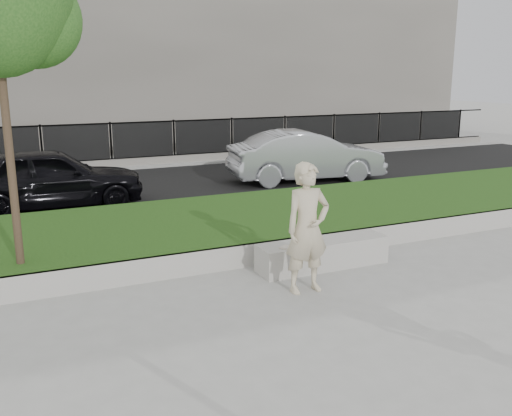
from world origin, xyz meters
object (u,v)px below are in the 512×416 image
car_dark (50,178)px  car_silver (306,156)px  man (307,228)px  stone_bench (323,254)px  book (286,247)px

car_dark → car_silver: (7.29, 0.44, 0.02)m
car_dark → man: bearing=-155.8°
stone_bench → book: 0.82m
stone_bench → car_dark: 7.39m
stone_bench → car_dark: bearing=120.6°
man → car_dark: size_ratio=0.46×
stone_bench → book: size_ratio=11.62×
book → car_silver: car_silver is taller
man → stone_bench: bearing=45.3°
stone_bench → car_silver: bearing=62.5°
book → car_dark: size_ratio=0.05×
book → car_silver: size_ratio=0.04×
stone_bench → man: man is taller
stone_bench → man: 1.37m
car_dark → car_silver: size_ratio=0.94×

